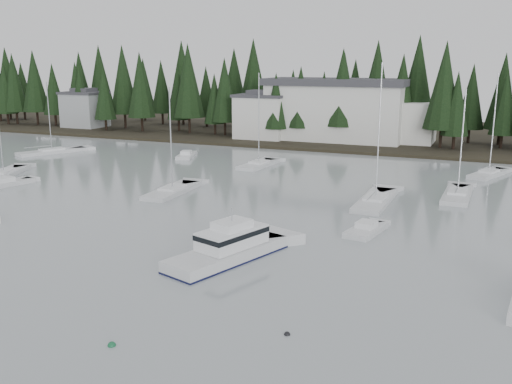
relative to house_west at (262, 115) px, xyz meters
The scene contains 18 objects.
far_shore_land 25.88m from the house_west, 45.00° to the left, with size 240.00×54.00×1.00m, color black.
conifer_treeline 19.87m from the house_west, 21.25° to the left, with size 200.00×22.00×20.00m, color black, non-canonical shape.
house_west is the anchor object (origin of this frame).
house_far_west 42.05m from the house_west, behind, with size 8.48×7.42×8.25m.
harbor_inn 15.45m from the house_west, 12.52° to the left, with size 29.50×11.50×10.90m.
cabin_cruiser_center 64.58m from the house_west, 69.99° to the right, with size 6.43×11.03×4.53m.
sailboat_2 44.02m from the house_west, 81.12° to the right, with size 3.22×9.50×12.30m.
sailboat_3 37.18m from the house_west, 134.09° to the right, with size 7.18×10.94×11.83m.
sailboat_4 48.58m from the house_west, 53.51° to the right, with size 2.99×10.94×14.94m.
sailboat_6 47.34m from the house_west, 112.88° to the right, with size 6.44×10.94×12.09m.
sailboat_7 26.42m from the house_west, 68.81° to the right, with size 3.50×8.61×13.46m.
sailboat_8 43.97m from the house_west, 25.56° to the right, with size 5.29×8.69×13.67m.
sailboat_9 49.29m from the house_west, 41.93° to the right, with size 2.92×9.59×12.19m.
runabout_0 50.04m from the house_west, 105.78° to the right, with size 3.75×7.29×1.42m.
runabout_1 58.49m from the house_west, 58.87° to the right, with size 3.10×5.54×1.42m.
runabout_3 22.43m from the house_west, 99.89° to the right, with size 3.83×6.12×1.42m.
mooring_buoy_green 78.36m from the house_west, 73.56° to the right, with size 0.45×0.45×0.45m, color #145933.
mooring_buoy_dark 76.65m from the house_west, 66.75° to the right, with size 0.36×0.36×0.36m, color black.
Camera 1 is at (21.70, -18.23, 14.64)m, focal length 40.00 mm.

